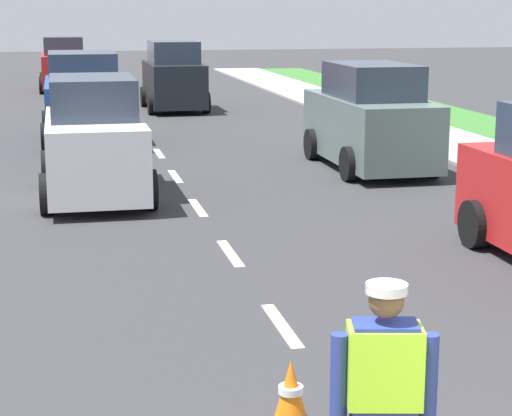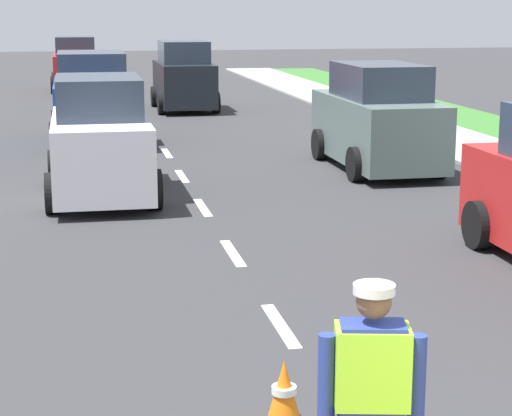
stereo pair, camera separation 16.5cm
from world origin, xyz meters
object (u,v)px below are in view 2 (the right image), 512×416
Objects in this scene: car_parked_far at (377,120)px; car_oncoming_third at (76,66)px; car_oncoming_lead at (100,142)px; traffic_cone_near at (284,395)px; car_outgoing_far at (184,78)px; car_oncoming_second at (92,100)px; road_worker at (375,397)px.

car_parked_far is 1.12× the size of car_oncoming_third.
car_oncoming_third is at bearing 106.82° from car_parked_far.
car_parked_far is at bearing 17.81° from car_oncoming_lead.
car_outgoing_far reaches higher than traffic_cone_near.
traffic_cone_near is at bearing -86.22° from car_oncoming_second.
car_oncoming_second is 7.64m from car_parked_far.
car_oncoming_second is at bearing 94.14° from road_worker.
road_worker is 0.42× the size of car_oncoming_lead.
car_oncoming_third is (-6.02, 19.91, -0.02)m from car_parked_far.
road_worker is 0.42× the size of car_outgoing_far.
car_parked_far is (5.69, -5.09, -0.02)m from car_oncoming_second.
car_oncoming_third is (-0.30, 21.75, 0.01)m from car_oncoming_lead.
car_outgoing_far is at bearing 85.94° from road_worker.
car_parked_far reaches higher than road_worker.
car_oncoming_lead is at bearing -162.19° from car_parked_far.
car_oncoming_second reaches higher than road_worker.
car_oncoming_lead is (-1.34, 11.27, 0.05)m from road_worker.
traffic_cone_near is 31.49m from car_oncoming_third.
car_parked_far is 20.80m from car_oncoming_third.
car_oncoming_third is at bearing 92.59° from traffic_cone_near.
car_oncoming_lead reaches higher than road_worker.
car_oncoming_third reaches higher than traffic_cone_near.
car_oncoming_lead is at bearing -90.22° from car_oncoming_second.
car_oncoming_second is (-1.10, 16.63, 0.75)m from traffic_cone_near.
car_oncoming_second is at bearing 93.78° from traffic_cone_near.
car_parked_far is (4.60, 11.54, 0.73)m from traffic_cone_near.
car_outgoing_far reaches higher than road_worker.
car_oncoming_lead is 1.01× the size of car_outgoing_far.
car_oncoming_lead reaches higher than traffic_cone_near.
car_parked_far is 6.01m from car_oncoming_lead.
traffic_cone_near is at bearing -83.39° from car_oncoming_lead.
car_oncoming_second is 1.13× the size of car_oncoming_third.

